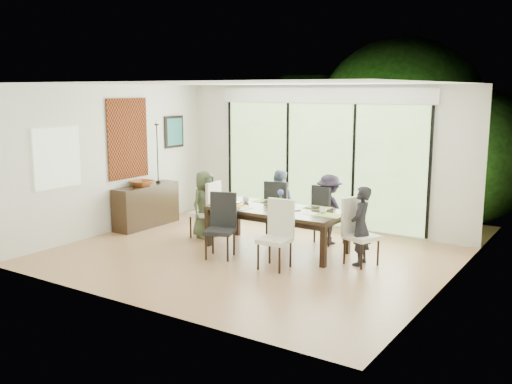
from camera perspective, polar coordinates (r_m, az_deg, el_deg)
The scene contains 62 objects.
floor at distance 9.10m, azimuth -0.87°, elevation -6.48°, with size 6.00×5.00×0.01m, color brown.
ceiling at distance 8.72m, azimuth -0.92°, elevation 10.85°, with size 6.00×5.00×0.01m, color white.
wall_back at distance 10.96m, azimuth 6.50°, elevation 3.56°, with size 6.00×0.02×2.70m, color silver.
wall_front at distance 6.90m, azimuth -12.66°, elevation -0.55°, with size 6.00×0.02×2.70m, color white.
wall_left at distance 10.77m, azimuth -14.29°, elevation 3.19°, with size 0.02×5.00×2.70m, color white.
wall_right at distance 7.56m, azimuth 18.36°, elevation 0.11°, with size 0.02×5.00×2.70m, color silver.
glass_doors at distance 10.94m, azimuth 6.39°, elevation 2.76°, with size 4.20×0.02×2.30m, color #598C3F.
blinds_header at distance 10.84m, azimuth 6.50°, elevation 9.58°, with size 4.40×0.06×0.28m, color white.
mullion_a at distance 12.02m, azimuth -2.61°, elevation 3.48°, with size 0.05×0.04×2.30m, color black.
mullion_b at distance 11.26m, azimuth 3.19°, elevation 3.02°, with size 0.05×0.04×2.30m, color black.
mullion_c at distance 10.64m, azimuth 9.73°, elevation 2.46°, with size 0.05×0.04×2.30m, color black.
mullion_d at distance 10.17m, azimuth 16.98°, elevation 1.81°, with size 0.05×0.04×2.30m, color black.
side_window at distance 9.96m, azimuth -19.26°, elevation 3.26°, with size 0.02×0.90×1.00m, color #8CAD7F.
deck at distance 11.99m, azimuth 8.29°, elevation -2.70°, with size 6.00×1.80×0.10m, color #523423.
rail_top at distance 12.59m, azimuth 9.90°, elevation 0.66°, with size 6.00×0.08×0.06m, color brown.
foliage_left at distance 14.15m, azimuth 4.91°, elevation 5.45°, with size 3.20×3.20×3.20m, color #14380F.
foliage_mid at distance 13.79m, azimuth 14.26°, elevation 6.55°, with size 4.00×4.00×4.00m, color #14380F.
foliage_right at distance 12.58m, azimuth 20.72°, elevation 3.41°, with size 2.80×2.80×2.80m, color #14380F.
foliage_far at distance 14.81m, azimuth 11.45°, elevation 6.20°, with size 3.60×3.60×3.60m, color #14380F.
table_top at distance 9.31m, azimuth 2.03°, elevation -1.81°, with size 2.23×1.02×0.06m, color black.
table_apron at distance 9.33m, azimuth 2.03°, elevation -2.31°, with size 2.04×0.84×0.09m, color black.
table_leg_fl at distance 9.65m, azimuth -4.82°, elevation -3.54°, with size 0.08×0.08×0.64m, color black.
table_leg_fr at distance 8.53m, azimuth 6.75°, elevation -5.42°, with size 0.08×0.08×0.64m, color black.
table_leg_bl at distance 10.32m, azimuth -1.88°, elevation -2.60°, with size 0.08×0.08×0.64m, color black.
table_leg_br at distance 9.28m, azimuth 9.14°, elevation -4.19°, with size 0.08×0.08×0.64m, color black.
chair_left_end at distance 10.19m, azimuth -5.21°, elevation -1.71°, with size 0.43×0.43×1.02m, color white, non-canonical shape.
chair_right_end at distance 8.69m, azimuth 10.54°, elevation -3.93°, with size 0.43×0.43×1.02m, color white, non-canonical shape.
chair_far_left at distance 10.29m, azimuth 2.34°, elevation -1.56°, with size 0.43×0.43×1.02m, color black, non-canonical shape.
chair_far_right at distance 9.82m, azimuth 7.35°, elevation -2.20°, with size 0.43×0.43×1.02m, color black, non-canonical shape.
chair_near_left at distance 8.92m, azimuth -3.64°, elevation -3.41°, with size 0.43×0.43×1.02m, color black, non-canonical shape.
chair_near_right at distance 8.37m, azimuth 1.87°, elevation -4.30°, with size 0.43×0.43×1.02m, color white, non-canonical shape.
person_left_end at distance 10.16m, azimuth -5.13°, elevation -1.23°, with size 0.56×0.35×1.20m, color #3E4A31.
person_right_end at distance 8.68m, azimuth 10.43°, elevation -3.35°, with size 0.56×0.35×1.20m, color black.
person_far_left at distance 10.25m, azimuth 2.28°, elevation -1.09°, with size 0.56×0.35×1.20m, color slate.
person_far_right at distance 9.79m, azimuth 7.31°, elevation -1.72°, with size 0.56×0.35×1.20m, color black.
placemat_left at distance 9.82m, azimuth -2.71°, elevation -1.00°, with size 0.41×0.30×0.01m, color #96B741.
placemat_right at distance 8.87m, azimuth 7.30°, elevation -2.31°, with size 0.41×0.30×0.01m, color #84A23A.
placemat_far_l at distance 9.87m, azimuth 1.00°, elevation -0.93°, with size 0.41×0.30×0.01m, color #9FC044.
placemat_far_r at distance 9.39m, azimuth 6.17°, elevation -1.58°, with size 0.41×0.30×0.01m, color #86A63B.
placemat_paper at distance 9.36m, azimuth -1.80°, elevation -1.56°, with size 0.41×0.30×0.01m, color white.
tablet_far_l at distance 9.78m, azimuth 1.34°, elevation -1.00°, with size 0.24×0.17×0.01m, color black.
tablet_far_r at distance 9.37m, azimuth 5.76°, elevation -1.55°, with size 0.22×0.16×0.01m, color black.
papers at distance 8.93m, azimuth 5.71°, elevation -2.19°, with size 0.28×0.20×0.00m, color white.
platter_base at distance 9.35m, azimuth -1.80°, elevation -1.48°, with size 0.24×0.24×0.02m, color white.
platter_snacks at distance 9.35m, azimuth -1.80°, elevation -1.38°, with size 0.19×0.19×0.01m, color orange.
vase at distance 9.31m, azimuth 2.46°, elevation -1.29°, with size 0.07×0.07×0.11m, color silver.
hyacinth_stems at distance 9.29m, azimuth 2.46°, elevation -0.62°, with size 0.04×0.04×0.15m, color #337226.
hyacinth_blooms at distance 9.28m, azimuth 2.47°, elevation -0.05°, with size 0.10×0.10×0.10m, color #4454AB.
laptop at distance 9.68m, azimuth -2.58°, elevation -1.11°, with size 0.31×0.20×0.02m, color silver.
cup_a at distance 9.79m, azimuth -1.01°, elevation -0.78°, with size 0.12×0.12×0.09m, color white.
cup_b at distance 9.14m, azimuth 2.52°, elevation -1.60°, with size 0.09×0.09×0.09m, color white.
cup_c at distance 9.01m, azimuth 6.72°, elevation -1.82°, with size 0.12×0.12×0.09m, color white.
book at distance 9.23m, azimuth 3.52°, elevation -1.71°, with size 0.15×0.21×0.02m, color white.
sideboard at distance 11.16m, azimuth -10.90°, elevation -1.36°, with size 0.40×1.43×0.80m, color black.
bowl at distance 11.01m, azimuth -11.34°, elevation 0.87°, with size 0.43×0.43×0.10m, color brown.
candlestick_base at distance 11.34m, azimuth -9.75°, elevation 1.01°, with size 0.09×0.09×0.04m, color black.
candlestick_shaft at distance 11.26m, azimuth -9.83°, elevation 3.84°, with size 0.02×0.02×1.12m, color black.
candlestick_pan at distance 11.22m, azimuth -9.92°, elevation 6.66°, with size 0.09×0.09×0.03m, color black.
candle at distance 11.21m, azimuth -9.93°, elevation 6.93°, with size 0.03×0.03×0.09m, color silver.
tapestry at distance 10.98m, azimuth -12.69°, elevation 5.23°, with size 0.02×1.00×1.50m, color maroon.
art_frame at distance 11.92m, azimuth -8.20°, elevation 5.99°, with size 0.03×0.55×0.65m, color black.
art_canvas at distance 11.90m, azimuth -8.13°, elevation 5.98°, with size 0.01×0.45×0.55m, color #1B5956.
Camera 1 is at (4.89, -7.22, 2.61)m, focal length 40.00 mm.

